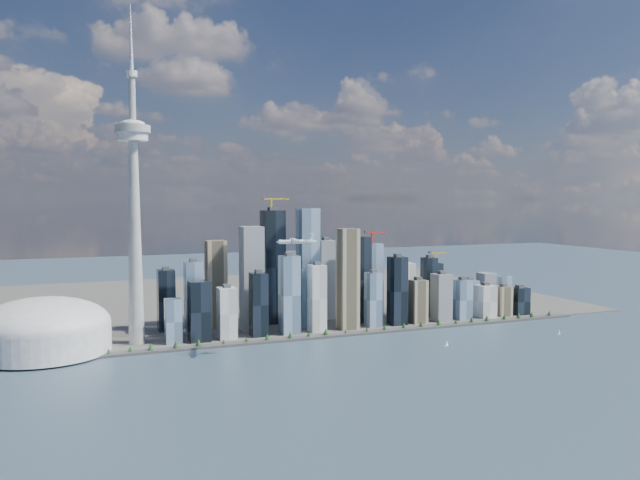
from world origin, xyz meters
name	(u,v)px	position (x,y,z in m)	size (l,w,h in m)	color
ground	(385,376)	(0.00, 0.00, 0.00)	(4000.00, 4000.00, 0.00)	#2F4353
seawall	(319,337)	(0.00, 250.00, 2.00)	(1100.00, 22.00, 4.00)	#383838
land	(250,299)	(0.00, 700.00, 1.50)	(1400.00, 900.00, 3.00)	#4C4C47
shoreline_trees	(319,333)	(0.00, 250.00, 8.78)	(960.53, 7.20, 8.80)	#3F2D1E
skyscraper_cluster	(331,287)	(59.62, 336.82, 75.11)	(736.00, 142.00, 243.10)	black
needle_tower	(134,203)	(-300.00, 310.00, 235.84)	(56.00, 56.00, 550.50)	gray
dome_stadium	(44,329)	(-440.00, 300.00, 39.44)	(200.00, 200.00, 86.00)	#BABABA
airplane	(296,241)	(-84.83, 123.53, 179.27)	(62.07, 55.13, 15.16)	white
sailboat_west	(447,344)	(174.75, 116.07, 3.22)	(7.22, 2.20, 10.03)	white
sailboat_east	(559,333)	(410.75, 117.08, 3.03)	(6.83, 2.99, 9.44)	white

